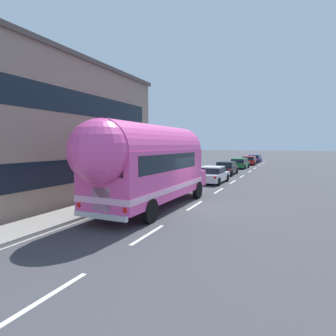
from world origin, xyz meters
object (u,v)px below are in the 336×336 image
at_px(painted_bus, 148,162).
at_px(car_third, 240,163).
at_px(car_second, 226,168).
at_px(car_lead, 212,174).
at_px(car_fourth, 249,160).
at_px(car_fifth, 255,158).

xyz_separation_m(painted_bus, car_third, (-0.09, 26.32, -1.51)).
bearing_deg(car_second, car_third, 90.21).
relative_size(car_lead, car_second, 0.91).
bearing_deg(car_fourth, car_lead, -89.53).
distance_m(car_lead, car_second, 6.90).
distance_m(car_second, car_fourth, 16.33).
distance_m(car_lead, car_fifth, 30.00).
relative_size(painted_bus, car_lead, 2.39).
xyz_separation_m(painted_bus, car_lead, (0.27, 10.86, -1.58)).
xyz_separation_m(car_lead, car_fourth, (-0.19, 23.22, 0.07)).
bearing_deg(painted_bus, car_fourth, 89.87).
relative_size(car_second, car_fourth, 0.99).
height_order(car_second, car_fourth, same).
relative_size(car_second, car_fifth, 1.09).
bearing_deg(car_second, car_fourth, 89.51).
bearing_deg(car_third, car_fifth, 89.38).
relative_size(painted_bus, car_fifth, 2.36).
height_order(car_second, car_fifth, same).
relative_size(painted_bus, car_fourth, 2.15).
relative_size(car_fourth, car_fifth, 1.10).
xyz_separation_m(car_third, car_fourth, (0.17, 7.75, 0.01)).
bearing_deg(car_lead, car_fourth, 90.47).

